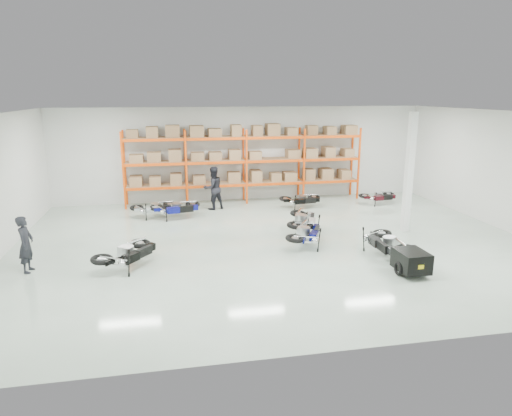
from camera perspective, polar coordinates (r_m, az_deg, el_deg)
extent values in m
plane|color=#B6CBBB|center=(16.15, 2.47, -4.40)|extent=(18.00, 18.00, 0.00)
plane|color=white|center=(15.32, 2.65, 11.76)|extent=(18.00, 18.00, 0.00)
plane|color=silver|center=(22.36, -1.62, 6.77)|extent=(18.00, 0.00, 18.00)
plane|color=silver|center=(9.13, 12.80, -4.73)|extent=(18.00, 0.00, 18.00)
plane|color=silver|center=(19.70, 29.02, 3.96)|extent=(0.00, 14.00, 14.00)
cube|color=#F34D0C|center=(21.26, -16.27, 4.45)|extent=(0.08, 0.08, 3.50)
cube|color=#F34D0C|center=(22.14, -16.07, 4.84)|extent=(0.08, 0.08, 3.50)
cube|color=#F34D0C|center=(21.17, -8.69, 4.82)|extent=(0.08, 0.08, 3.50)
cube|color=#F34D0C|center=(22.06, -8.79, 5.20)|extent=(0.08, 0.08, 3.50)
cube|color=#F34D0C|center=(21.46, -1.18, 5.11)|extent=(0.08, 0.08, 3.50)
cube|color=#F34D0C|center=(22.34, -1.57, 5.47)|extent=(0.08, 0.08, 3.50)
cube|color=#F34D0C|center=(22.10, 6.03, 5.30)|extent=(0.08, 0.08, 3.50)
cube|color=#F34D0C|center=(22.95, 5.38, 5.65)|extent=(0.08, 0.08, 3.50)
cube|color=#F34D0C|center=(23.06, 12.73, 5.40)|extent=(0.08, 0.08, 3.50)
cube|color=#F34D0C|center=(23.88, 11.88, 5.74)|extent=(0.08, 0.08, 3.50)
cube|color=#F34D0C|center=(21.32, -12.37, 2.40)|extent=(2.70, 0.08, 0.12)
cube|color=#F34D0C|center=(22.21, -12.32, 2.86)|extent=(2.70, 0.08, 0.12)
cube|color=#A57C55|center=(21.75, -12.36, 2.82)|extent=(2.68, 0.88, 0.02)
cube|color=#A57C55|center=(21.71, -12.39, 3.41)|extent=(2.40, 0.70, 0.44)
cube|color=#F34D0C|center=(21.42, -4.86, 2.73)|extent=(2.70, 0.08, 0.12)
cube|color=#F34D0C|center=(22.30, -5.11, 3.19)|extent=(2.70, 0.08, 0.12)
cube|color=#A57C55|center=(21.85, -4.99, 3.15)|extent=(2.68, 0.88, 0.02)
cube|color=#A57C55|center=(21.81, -5.01, 3.74)|extent=(2.40, 0.70, 0.44)
cube|color=#F34D0C|center=(21.89, 2.45, 3.02)|extent=(2.70, 0.08, 0.12)
cube|color=#F34D0C|center=(22.75, 1.93, 3.45)|extent=(2.70, 0.08, 0.12)
cube|color=#A57C55|center=(22.30, 2.19, 3.42)|extent=(2.68, 0.88, 0.02)
cube|color=#A57C55|center=(22.26, 2.20, 4.00)|extent=(2.40, 0.70, 0.44)
cube|color=#F34D0C|center=(22.69, 9.36, 3.24)|extent=(2.70, 0.08, 0.12)
cube|color=#F34D0C|center=(23.52, 8.61, 3.66)|extent=(2.70, 0.08, 0.12)
cube|color=#A57C55|center=(23.09, 8.99, 3.63)|extent=(2.68, 0.88, 0.02)
cube|color=#A57C55|center=(23.05, 9.01, 4.19)|extent=(2.40, 0.70, 0.44)
cube|color=#F34D0C|center=(21.13, -12.53, 5.32)|extent=(2.70, 0.08, 0.12)
cube|color=#F34D0C|center=(22.02, -12.48, 5.67)|extent=(2.70, 0.08, 0.12)
cube|color=#A57C55|center=(21.57, -12.51, 5.68)|extent=(2.68, 0.88, 0.02)
cube|color=#A57C55|center=(21.53, -12.54, 6.29)|extent=(2.40, 0.70, 0.44)
cube|color=#F34D0C|center=(21.23, -4.93, 5.64)|extent=(2.70, 0.08, 0.12)
cube|color=#F34D0C|center=(22.12, -5.17, 5.99)|extent=(2.70, 0.08, 0.12)
cube|color=#A57C55|center=(21.67, -5.06, 6.00)|extent=(2.68, 0.88, 0.02)
cube|color=#A57C55|center=(21.63, -5.07, 6.60)|extent=(2.40, 0.70, 0.44)
cube|color=#F34D0C|center=(21.70, 2.48, 5.87)|extent=(2.70, 0.08, 0.12)
cube|color=#F34D0C|center=(22.57, 1.96, 6.20)|extent=(2.70, 0.08, 0.12)
cube|color=#A57C55|center=(22.12, 2.22, 6.22)|extent=(2.68, 0.88, 0.02)
cube|color=#A57C55|center=(22.09, 2.22, 6.81)|extent=(2.40, 0.70, 0.44)
cube|color=#F34D0C|center=(22.50, 9.48, 5.99)|extent=(2.70, 0.08, 0.12)
cube|color=#F34D0C|center=(23.34, 8.71, 6.31)|extent=(2.70, 0.08, 0.12)
cube|color=#A57C55|center=(22.91, 9.10, 6.33)|extent=(2.68, 0.88, 0.02)
cube|color=#A57C55|center=(22.88, 9.12, 6.90)|extent=(2.40, 0.70, 0.44)
cube|color=#F34D0C|center=(20.99, -12.69, 8.28)|extent=(2.70, 0.08, 0.12)
cube|color=#F34D0C|center=(21.89, -12.63, 8.52)|extent=(2.70, 0.08, 0.12)
cube|color=#A57C55|center=(21.44, -12.67, 8.59)|extent=(2.68, 0.88, 0.02)
cube|color=#A57C55|center=(21.41, -12.70, 9.20)|extent=(2.40, 0.70, 0.44)
cube|color=#F34D0C|center=(21.10, -4.99, 8.60)|extent=(2.70, 0.08, 0.12)
cube|color=#F34D0C|center=(21.99, -5.24, 8.82)|extent=(2.70, 0.08, 0.12)
cube|color=#A57C55|center=(21.54, -5.12, 8.90)|extent=(2.68, 0.88, 0.02)
cube|color=#A57C55|center=(21.52, -5.13, 9.51)|extent=(2.40, 0.70, 0.44)
cube|color=#F34D0C|center=(21.56, 2.52, 8.76)|extent=(2.70, 0.08, 0.12)
cube|color=#F34D0C|center=(22.44, 1.98, 8.98)|extent=(2.70, 0.08, 0.12)
cube|color=#A57C55|center=(21.99, 2.24, 9.06)|extent=(2.68, 0.88, 0.02)
cube|color=#A57C55|center=(21.97, 2.25, 9.65)|extent=(2.40, 0.70, 0.44)
cube|color=#F34D0C|center=(22.38, 9.59, 8.78)|extent=(2.70, 0.08, 0.12)
cube|color=#F34D0C|center=(23.22, 8.82, 9.00)|extent=(2.70, 0.08, 0.12)
cube|color=#A57C55|center=(22.79, 9.21, 9.07)|extent=(2.68, 0.88, 0.02)
cube|color=#A57C55|center=(22.77, 9.23, 9.64)|extent=(2.40, 0.70, 0.44)
cube|color=white|center=(17.94, 18.59, 4.17)|extent=(0.25, 0.25, 4.50)
cube|color=black|center=(14.05, 18.84, -6.25)|extent=(0.82, 1.03, 0.58)
cube|color=yellow|center=(13.64, 19.89, -6.96)|extent=(0.17, 0.03, 0.12)
torus|color=black|center=(13.94, 17.31, -7.23)|extent=(0.08, 0.40, 0.40)
torus|color=black|center=(14.32, 20.19, -6.89)|extent=(0.08, 0.40, 0.40)
cylinder|color=black|center=(14.60, 17.53, -5.15)|extent=(0.07, 0.96, 0.04)
imported|color=black|center=(14.98, -26.83, -4.07)|extent=(0.46, 0.66, 1.70)
imported|color=black|center=(20.65, -5.38, 2.50)|extent=(1.16, 1.05, 1.95)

